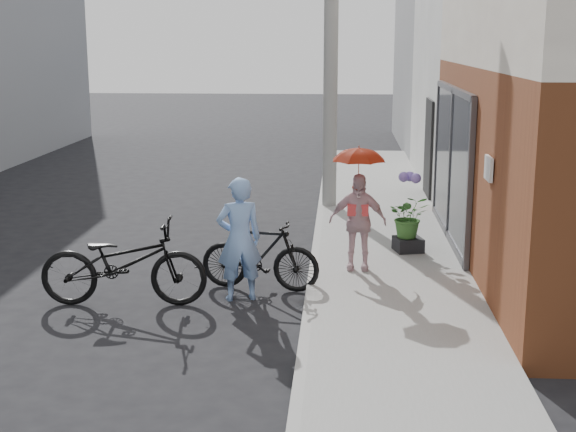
# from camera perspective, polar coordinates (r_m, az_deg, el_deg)

# --- Properties ---
(ground) EXTENTS (80.00, 80.00, 0.00)m
(ground) POSITION_cam_1_polar(r_m,az_deg,el_deg) (10.46, -3.67, -6.48)
(ground) COLOR black
(ground) RESTS_ON ground
(sidewalk) EXTENTS (2.20, 24.00, 0.12)m
(sidewalk) POSITION_cam_1_polar(r_m,az_deg,el_deg) (12.30, 7.31, -3.35)
(sidewalk) COLOR gray
(sidewalk) RESTS_ON ground
(curb) EXTENTS (0.12, 24.00, 0.12)m
(curb) POSITION_cam_1_polar(r_m,az_deg,el_deg) (12.28, 1.89, -3.28)
(curb) COLOR #9E9E99
(curb) RESTS_ON ground
(east_building_far) EXTENTS (8.00, 8.00, 7.00)m
(east_building_far) POSITION_cam_1_polar(r_m,az_deg,el_deg) (26.47, 17.03, 12.24)
(east_building_far) COLOR gray
(east_building_far) RESTS_ON ground
(utility_pole) EXTENTS (0.28, 0.28, 7.00)m
(utility_pole) POSITION_cam_1_polar(r_m,az_deg,el_deg) (15.80, 3.08, 12.88)
(utility_pole) COLOR #9E9E99
(utility_pole) RESTS_ON ground
(officer) EXTENTS (0.70, 0.56, 1.65)m
(officer) POSITION_cam_1_polar(r_m,az_deg,el_deg) (10.54, -3.49, -1.65)
(officer) COLOR #7FA7E2
(officer) RESTS_ON ground
(bike_left) EXTENTS (2.20, 0.88, 1.13)m
(bike_left) POSITION_cam_1_polar(r_m,az_deg,el_deg) (10.59, -11.61, -3.28)
(bike_left) COLOR black
(bike_left) RESTS_ON ground
(bike_right) EXTENTS (1.71, 0.72, 1.00)m
(bike_right) POSITION_cam_1_polar(r_m,az_deg,el_deg) (11.02, -2.00, -2.76)
(bike_right) COLOR black
(bike_right) RESTS_ON ground
(kimono_woman) EXTENTS (0.84, 0.38, 1.41)m
(kimono_woman) POSITION_cam_1_polar(r_m,az_deg,el_deg) (11.57, 4.97, -0.41)
(kimono_woman) COLOR beige
(kimono_woman) RESTS_ON sidewalk
(parasol) EXTENTS (0.74, 0.74, 0.65)m
(parasol) POSITION_cam_1_polar(r_m,az_deg,el_deg) (11.38, 5.07, 4.64)
(parasol) COLOR #BA3215
(parasol) RESTS_ON kimono_woman
(planter) EXTENTS (0.50, 0.50, 0.22)m
(planter) POSITION_cam_1_polar(r_m,az_deg,el_deg) (12.77, 8.54, -2.00)
(planter) COLOR black
(planter) RESTS_ON sidewalk
(potted_plant) EXTENTS (0.62, 0.53, 0.68)m
(potted_plant) POSITION_cam_1_polar(r_m,az_deg,el_deg) (12.67, 8.61, -0.03)
(potted_plant) COLOR #376C2B
(potted_plant) RESTS_ON planter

